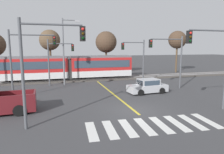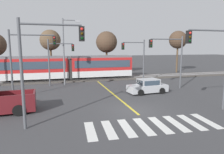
# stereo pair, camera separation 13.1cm
# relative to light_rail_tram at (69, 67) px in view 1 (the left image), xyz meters

# --- Properties ---
(ground_plane) EXTENTS (200.00, 200.00, 0.00)m
(ground_plane) POSITION_rel_light_rail_tram_xyz_m (3.76, -15.78, -2.05)
(ground_plane) COLOR #3D3D3F
(track_bed) EXTENTS (120.00, 4.00, 0.18)m
(track_bed) POSITION_rel_light_rail_tram_xyz_m (3.76, 0.01, -1.96)
(track_bed) COLOR #4C4742
(track_bed) RESTS_ON ground
(rail_near) EXTENTS (120.00, 0.08, 0.10)m
(rail_near) POSITION_rel_light_rail_tram_xyz_m (3.76, -0.71, -1.82)
(rail_near) COLOR #939399
(rail_near) RESTS_ON track_bed
(rail_far) EXTENTS (120.00, 0.08, 0.10)m
(rail_far) POSITION_rel_light_rail_tram_xyz_m (3.76, 0.73, -1.82)
(rail_far) COLOR #939399
(rail_far) RESTS_ON track_bed
(light_rail_tram) EXTENTS (18.50, 2.64, 3.43)m
(light_rail_tram) POSITION_rel_light_rail_tram_xyz_m (0.00, 0.00, 0.00)
(light_rail_tram) COLOR silver
(light_rail_tram) RESTS_ON track_bed
(crosswalk_stripe_0) EXTENTS (0.73, 2.83, 0.01)m
(crosswalk_stripe_0) POSITION_rel_light_rail_tram_xyz_m (-0.08, -18.60, -2.04)
(crosswalk_stripe_0) COLOR silver
(crosswalk_stripe_0) RESTS_ON ground
(crosswalk_stripe_1) EXTENTS (0.73, 2.83, 0.01)m
(crosswalk_stripe_1) POSITION_rel_light_rail_tram_xyz_m (1.01, -18.67, -2.04)
(crosswalk_stripe_1) COLOR silver
(crosswalk_stripe_1) RESTS_ON ground
(crosswalk_stripe_2) EXTENTS (0.73, 2.83, 0.01)m
(crosswalk_stripe_2) POSITION_rel_light_rail_tram_xyz_m (2.11, -18.74, -2.04)
(crosswalk_stripe_2) COLOR silver
(crosswalk_stripe_2) RESTS_ON ground
(crosswalk_stripe_3) EXTENTS (0.73, 2.83, 0.01)m
(crosswalk_stripe_3) POSITION_rel_light_rail_tram_xyz_m (3.21, -18.81, -2.04)
(crosswalk_stripe_3) COLOR silver
(crosswalk_stripe_3) RESTS_ON ground
(crosswalk_stripe_4) EXTENTS (0.73, 2.83, 0.01)m
(crosswalk_stripe_4) POSITION_rel_light_rail_tram_xyz_m (4.31, -18.87, -2.04)
(crosswalk_stripe_4) COLOR silver
(crosswalk_stripe_4) RESTS_ON ground
(crosswalk_stripe_5) EXTENTS (0.73, 2.83, 0.01)m
(crosswalk_stripe_5) POSITION_rel_light_rail_tram_xyz_m (5.41, -18.94, -2.04)
(crosswalk_stripe_5) COLOR silver
(crosswalk_stripe_5) RESTS_ON ground
(crosswalk_stripe_6) EXTENTS (0.73, 2.83, 0.01)m
(crosswalk_stripe_6) POSITION_rel_light_rail_tram_xyz_m (6.50, -19.01, -2.04)
(crosswalk_stripe_6) COLOR silver
(crosswalk_stripe_6) RESTS_ON ground
(crosswalk_stripe_7) EXTENTS (0.73, 2.83, 0.01)m
(crosswalk_stripe_7) POSITION_rel_light_rail_tram_xyz_m (7.60, -19.08, -2.04)
(crosswalk_stripe_7) COLOR silver
(crosswalk_stripe_7) RESTS_ON ground
(lane_centre_line) EXTENTS (0.20, 14.85, 0.01)m
(lane_centre_line) POSITION_rel_light_rail_tram_xyz_m (3.76, -9.42, -2.05)
(lane_centre_line) COLOR gold
(lane_centre_line) RESTS_ON ground
(sedan_crossing) EXTENTS (4.32, 2.16, 1.52)m
(sedan_crossing) POSITION_rel_light_rail_tram_xyz_m (7.43, -10.52, -1.35)
(sedan_crossing) COLOR #B7BABF
(sedan_crossing) RESTS_ON ground
(traffic_light_near_left) EXTENTS (3.75, 0.38, 6.48)m
(traffic_light_near_left) POSITION_rel_light_rail_tram_xyz_m (-2.60, -17.25, 2.26)
(traffic_light_near_left) COLOR #515459
(traffic_light_near_left) RESTS_ON ground
(traffic_light_far_left) EXTENTS (3.25, 0.38, 5.84)m
(traffic_light_far_left) POSITION_rel_light_rail_tram_xyz_m (-1.65, -3.48, 1.74)
(traffic_light_far_left) COLOR #515459
(traffic_light_far_left) RESTS_ON ground
(traffic_light_mid_right) EXTENTS (4.25, 0.38, 6.12)m
(traffic_light_mid_right) POSITION_rel_light_rail_tram_xyz_m (10.84, -9.29, 2.06)
(traffic_light_mid_right) COLOR #515459
(traffic_light_mid_right) RESTS_ON ground
(traffic_light_far_right) EXTENTS (3.25, 0.38, 5.86)m
(traffic_light_far_right) POSITION_rel_light_rail_tram_xyz_m (8.56, -4.60, 1.82)
(traffic_light_far_right) COLOR #515459
(traffic_light_far_right) RESTS_ON ground
(traffic_light_mid_left) EXTENTS (4.25, 0.38, 6.46)m
(traffic_light_mid_left) POSITION_rel_light_rail_tram_xyz_m (-4.56, -9.11, 2.23)
(traffic_light_mid_left) COLOR #515459
(traffic_light_mid_left) RESTS_ON ground
(traffic_light_near_right) EXTENTS (3.75, 0.38, 6.49)m
(traffic_light_near_right) POSITION_rel_light_rail_tram_xyz_m (9.47, -17.35, 2.22)
(traffic_light_near_right) COLOR #515459
(traffic_light_near_right) RESTS_ON ground
(street_lamp_centre) EXTENTS (2.24, 0.28, 8.45)m
(street_lamp_centre) POSITION_rel_light_rail_tram_xyz_m (-0.67, -3.15, 2.76)
(street_lamp_centre) COLOR slate
(street_lamp_centre) RESTS_ON ground
(bare_tree_west) EXTENTS (3.26, 3.26, 7.62)m
(bare_tree_west) POSITION_rel_light_rail_tram_xyz_m (-2.64, 4.14, 3.89)
(bare_tree_west) COLOR brown
(bare_tree_west) RESTS_ON ground
(bare_tree_east) EXTENTS (3.69, 3.69, 7.59)m
(bare_tree_east) POSITION_rel_light_rail_tram_xyz_m (6.73, 4.55, 3.67)
(bare_tree_east) COLOR brown
(bare_tree_east) RESTS_ON ground
(bare_tree_far_east) EXTENTS (3.37, 3.37, 7.96)m
(bare_tree_far_east) POSITION_rel_light_rail_tram_xyz_m (20.73, 4.26, 4.18)
(bare_tree_far_east) COLOR brown
(bare_tree_far_east) RESTS_ON ground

